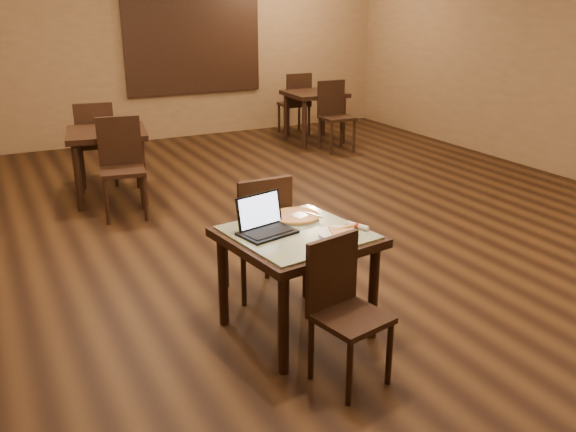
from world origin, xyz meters
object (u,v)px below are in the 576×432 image
other_table_b (107,142)px  other_table_a_chair_near (334,111)px  laptop (264,222)px  other_table_a (314,100)px  other_table_b_chair_far (96,139)px  other_table_b_chair_near (122,161)px  tiled_table (297,245)px  chair_main_far (260,230)px  chair_main_near (342,302)px  other_table_a_chair_far (296,100)px  pizza_pan (296,218)px

other_table_b → other_table_a_chair_near: bearing=24.2°
other_table_b → laptop: bearing=-75.2°
laptop → other_table_a: bearing=44.3°
other_table_b_chair_far → other_table_b_chair_near: bearing=101.2°
tiled_table → other_table_b: (-0.52, 3.71, 0.03)m
other_table_a_chair_near → other_table_b: size_ratio=1.05×
chair_main_far → other_table_b: bearing=-80.3°
other_table_b_chair_far → laptop: bearing=104.3°
other_table_a → chair_main_near: bearing=-115.5°
chair_main_far → other_table_b_chair_near: other_table_b_chair_near is taller
chair_main_far → other_table_a: 5.62m
chair_main_far → other_table_a_chair_near: 5.12m
other_table_a_chair_far → chair_main_near: bearing=66.8°
pizza_pan → other_table_a_chair_near: (3.02, 4.41, -0.17)m
other_table_a_chair_far → other_table_b_chair_near: other_table_b_chair_near is taller
other_table_a_chair_far → other_table_b_chair_far: size_ratio=1.00×
chair_main_far → other_table_b: size_ratio=0.99×
chair_main_far → other_table_a_chair_near: size_ratio=0.94×
other_table_a → other_table_b_chair_near: size_ratio=0.86×
chair_main_near → other_table_a_chair_far: 7.23m
chair_main_near → chair_main_far: chair_main_far is taller
other_table_a → other_table_a_chair_near: 0.63m
chair_main_far → other_table_b_chair_far: (-0.53, 3.72, 0.04)m
pizza_pan → other_table_a_chair_far: (3.01, 5.65, -0.17)m
other_table_a → other_table_a_chair_near: size_ratio=0.86×
other_table_b → other_table_b_chair_near: (0.02, -0.62, -0.08)m
tiled_table → other_table_a_chair_near: bearing=47.9°
chair_main_near → other_table_b_chair_near: bearing=86.0°
other_table_b_chair_near → other_table_a: bearing=40.8°
laptop → other_table_b_chair_far: (-0.33, 4.22, -0.23)m
laptop → pizza_pan: bearing=9.6°
laptop → other_table_b: size_ratio=0.40×
tiled_table → other_table_a: other_table_a is taller
tiled_table → chair_main_near: 0.64m
tiled_table → chair_main_near: (-0.02, -0.62, -0.14)m
other_table_a → other_table_b_chair_far: (-3.67, -0.94, -0.08)m
other_table_b_chair_near → other_table_a_chair_near: bearing=33.0°
other_table_a_chair_far → other_table_b_chair_far: bearing=25.7°
chair_main_near → other_table_a: 6.68m
chair_main_near → laptop: bearing=92.7°
laptop → other_table_a_chair_far: (3.33, 5.78, -0.23)m
laptop → tiled_table: bearing=-41.1°
chair_main_near → other_table_a_chair_far: other_table_a_chair_far is taller
other_table_a_chair_near → other_table_b: 3.78m
other_table_a_chair_far → other_table_b_chair_near: bearing=40.3°
tiled_table → other_table_b: size_ratio=1.02×
other_table_a → laptop: bearing=-120.2°
other_table_a → chair_main_far: bearing=-121.3°
other_table_b_chair_far → other_table_b: bearing=101.2°
tiled_table → chair_main_near: bearing=-99.6°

